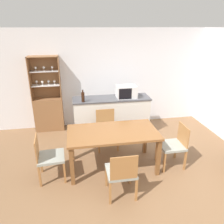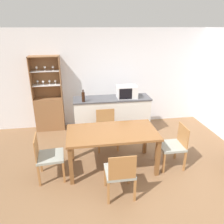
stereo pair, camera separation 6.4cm
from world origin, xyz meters
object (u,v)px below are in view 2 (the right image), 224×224
(dining_table, at_px, (112,136))
(dining_chair_side_right_near, at_px, (173,145))
(dining_chair_head_near, at_px, (120,172))
(microwave, at_px, (127,92))
(dining_chair_side_left_near, at_px, (48,156))
(dining_chair_head_far, at_px, (107,129))
(wine_bottle, at_px, (83,97))
(display_cabinet, at_px, (49,108))

(dining_table, distance_m, dining_chair_side_right_near, 1.21)
(dining_table, relative_size, dining_chair_head_near, 1.97)
(dining_chair_head_near, bearing_deg, microwave, 75.35)
(microwave, bearing_deg, dining_chair_head_near, -104.99)
(microwave, bearing_deg, dining_chair_side_right_near, -68.60)
(dining_table, distance_m, dining_chair_side_left_near, 1.21)
(dining_chair_side_left_near, distance_m, dining_chair_head_far, 1.50)
(dining_chair_side_left_near, bearing_deg, microwave, 126.92)
(dining_table, relative_size, microwave, 3.51)
(dining_chair_side_left_near, bearing_deg, dining_table, 92.69)
(dining_chair_side_right_near, bearing_deg, dining_chair_head_near, 119.24)
(dining_chair_side_left_near, distance_m, wine_bottle, 1.67)
(dining_chair_side_left_near, bearing_deg, dining_chair_head_near, 57.05)
(dining_chair_head_near, relative_size, dining_chair_head_far, 1.00)
(dining_chair_head_far, relative_size, dining_chair_side_right_near, 1.00)
(dining_chair_head_near, xyz_separation_m, dining_chair_side_right_near, (1.18, 0.65, 0.00))
(dining_chair_head_near, height_order, dining_chair_side_right_near, same)
(wine_bottle, bearing_deg, dining_chair_side_left_near, -117.01)
(display_cabinet, xyz_separation_m, dining_chair_side_right_near, (2.53, -2.07, -0.14))
(dining_table, bearing_deg, dining_chair_side_right_near, -6.50)
(dining_chair_head_far, bearing_deg, microwave, -135.54)
(display_cabinet, bearing_deg, dining_chair_side_right_near, -39.38)
(dining_table, distance_m, dining_chair_head_near, 0.82)
(dining_table, xyz_separation_m, wine_bottle, (-0.47, 1.24, 0.39))
(dining_chair_side_right_near, xyz_separation_m, wine_bottle, (-1.65, 1.38, 0.63))
(dining_chair_side_left_near, xyz_separation_m, wine_bottle, (0.70, 1.38, 0.63))
(dining_chair_side_right_near, xyz_separation_m, microwave, (-0.59, 1.52, 0.66))
(microwave, relative_size, wine_bottle, 1.66)
(microwave, bearing_deg, wine_bottle, -172.46)
(display_cabinet, distance_m, dining_chair_head_far, 1.78)
(dining_chair_side_right_near, bearing_deg, dining_chair_head_far, 52.05)
(dining_chair_side_left_near, relative_size, dining_chair_head_near, 1.00)
(dining_table, relative_size, dining_chair_side_right_near, 1.97)
(dining_chair_head_near, bearing_deg, display_cabinet, 116.66)
(dining_chair_head_near, distance_m, dining_chair_head_far, 1.58)
(dining_chair_side_right_near, bearing_deg, wine_bottle, 50.23)
(dining_chair_head_near, bearing_deg, dining_chair_side_left_near, 151.33)
(dining_chair_side_right_near, bearing_deg, display_cabinet, 50.76)
(dining_chair_side_left_near, xyz_separation_m, dining_chair_side_right_near, (2.35, 0.00, 0.00))
(dining_chair_side_left_near, height_order, microwave, microwave)
(dining_chair_head_far, xyz_separation_m, dining_chair_side_right_near, (1.18, -0.92, 0.00))
(dining_table, distance_m, microwave, 1.56)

